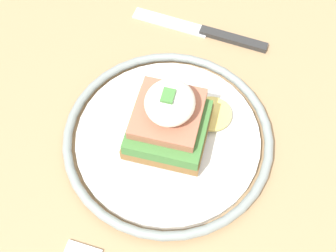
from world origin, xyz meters
TOP-DOWN VIEW (x-y plane):
  - dining_table at (0.00, 0.00)m, footprint 0.90×0.89m
  - plate at (-0.04, 0.03)m, footprint 0.23×0.23m
  - sandwich at (-0.04, 0.02)m, footprint 0.10×0.10m
  - knife at (0.13, 0.01)m, footprint 0.03×0.18m

SIDE VIEW (x-z plane):
  - dining_table at x=0.00m, z-range 0.25..0.97m
  - knife at x=0.13m, z-range 0.72..0.73m
  - plate at x=-0.04m, z-range 0.72..0.74m
  - sandwich at x=-0.04m, z-range 0.73..0.81m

